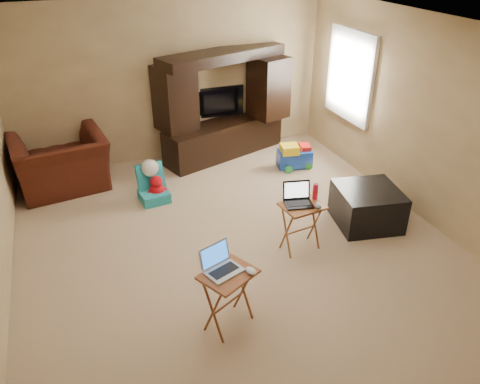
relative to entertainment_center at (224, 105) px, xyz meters
name	(u,v)px	position (x,y,z in m)	size (l,w,h in m)	color
floor	(234,242)	(-0.75, -2.46, -0.86)	(5.50, 5.50, 0.00)	tan
ceiling	(232,27)	(-0.75, -2.46, 1.64)	(5.50, 5.50, 0.00)	silver
wall_back	(172,81)	(-0.75, 0.29, 0.39)	(5.00, 5.00, 0.00)	tan
wall_front	(392,318)	(-0.75, -5.21, 0.39)	(5.00, 5.00, 0.00)	tan
wall_right	(420,118)	(1.75, -2.46, 0.39)	(5.50, 5.50, 0.00)	tan
window_pane	(351,75)	(1.73, -0.91, 0.54)	(1.20, 1.20, 0.00)	white
window_frame	(350,76)	(1.71, -0.91, 0.54)	(0.06, 1.14, 1.34)	white
entertainment_center	(224,105)	(0.00, 0.00, 0.00)	(2.11, 0.53, 1.72)	black
television	(219,103)	(0.00, 0.21, -0.04)	(0.87, 0.11, 0.50)	black
recliner	(61,163)	(-2.57, -0.28, -0.46)	(1.24, 1.09, 0.81)	#47190F
child_rocker	(153,185)	(-1.44, -1.12, -0.61)	(0.38, 0.44, 0.51)	teal
plush_toy	(157,188)	(-1.39, -1.09, -0.68)	(0.33, 0.27, 0.36)	red
push_toy	(295,155)	(0.87, -0.87, -0.66)	(0.54, 0.39, 0.41)	blue
ottoman	(367,206)	(0.98, -2.66, -0.62)	(0.75, 0.75, 0.48)	black
tray_table_left	(229,299)	(-1.28, -3.71, -0.55)	(0.47, 0.38, 0.62)	brown
tray_table_right	(301,227)	(-0.07, -2.86, -0.56)	(0.46, 0.37, 0.60)	brown
laptop_left	(224,262)	(-1.31, -3.68, -0.13)	(0.32, 0.27, 0.24)	silver
laptop_right	(299,196)	(-0.11, -2.84, -0.14)	(0.31, 0.26, 0.24)	black
mouse_left	(251,271)	(-1.09, -3.78, -0.22)	(0.08, 0.13, 0.05)	silver
mouse_right	(318,206)	(0.06, -2.98, -0.24)	(0.08, 0.12, 0.05)	#424347
water_bottle	(315,192)	(0.13, -2.78, -0.17)	(0.06, 0.06, 0.18)	red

